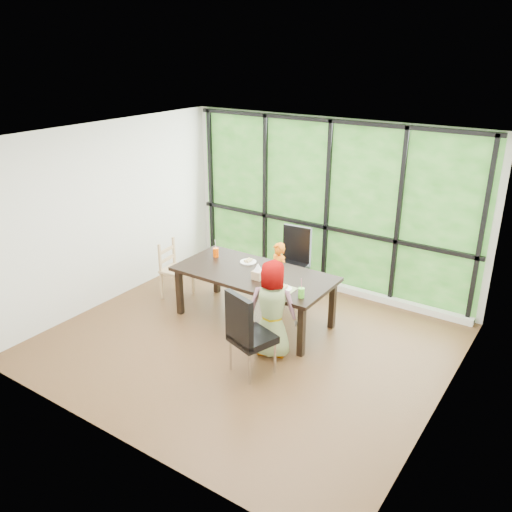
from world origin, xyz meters
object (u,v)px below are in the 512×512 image
child_toddler (278,274)px  child_older (271,308)px  chair_interior_leather (253,332)px  chair_end_beech (177,270)px  tissue_box (258,275)px  plate_far (248,262)px  orange_cup (216,252)px  green_cup (301,293)px  chair_window_leather (292,263)px  dining_table (254,296)px  plate_near (283,289)px

child_toddler → child_older: 1.42m
chair_interior_leather → chair_end_beech: bearing=-8.1°
chair_end_beech → tissue_box: bearing=-100.9°
plate_far → orange_cup: (-0.53, -0.09, 0.06)m
orange_cup → green_cup: orange_cup is taller
chair_window_leather → plate_far: 0.86m
child_toddler → plate_far: child_toddler is taller
chair_interior_leather → plate_far: 1.66m
dining_table → orange_cup: bearing=168.4°
plate_far → plate_near: 1.02m
child_toddler → plate_far: 0.55m
plate_near → green_cup: green_cup is taller
plate_far → green_cup: size_ratio=1.90×
dining_table → plate_far: (-0.27, 0.25, 0.38)m
chair_interior_leather → green_cup: (0.22, 0.76, 0.27)m
orange_cup → tissue_box: size_ratio=0.98×
plate_far → plate_near: (0.89, -0.49, -0.00)m
chair_window_leather → tissue_box: bearing=-87.4°
child_older → orange_cup: 1.66m
chair_interior_leather → child_older: 0.49m
chair_window_leather → child_toddler: bearing=-95.8°
dining_table → tissue_box: bearing=-42.2°
chair_window_leather → orange_cup: bearing=-138.0°
dining_table → green_cup: (0.93, -0.32, 0.44)m
chair_end_beech → green_cup: (2.36, -0.29, 0.36)m
chair_window_leather → tissue_box: size_ratio=7.89×
plate_near → orange_cup: (-1.42, 0.40, 0.06)m
tissue_box → plate_near: bearing=-11.0°
chair_interior_leather → orange_cup: chair_interior_leather is taller
chair_window_leather → dining_table: bearing=-95.5°
dining_table → tissue_box: (0.17, -0.15, 0.43)m
orange_cup → green_cup: (1.73, -0.48, -0.00)m
child_older → plate_near: (-0.04, 0.36, 0.12)m
child_toddler → tissue_box: size_ratio=7.16×
plate_near → child_older: bearing=-83.9°
chair_window_leather → plate_far: bearing=-114.7°
chair_end_beech → tissue_box: size_ratio=6.57×
chair_window_leather → child_older: size_ratio=0.85×
dining_table → plate_near: plate_near is taller
chair_interior_leather → green_cup: size_ratio=8.56×
child_older → orange_cup: bearing=-47.4°
chair_window_leather → plate_near: bearing=-69.4°
child_toddler → plate_far: size_ratio=4.10×
chair_window_leather → child_toddler: 0.39m
child_toddler → tissue_box: 0.87m
dining_table → chair_window_leather: 1.05m
chair_end_beech → chair_interior_leather: bearing=-122.5°
dining_table → chair_window_leather: (0.00, 1.03, 0.17)m
chair_interior_leather → plate_near: 0.87m
chair_interior_leather → chair_end_beech: (-2.14, 1.05, -0.09)m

